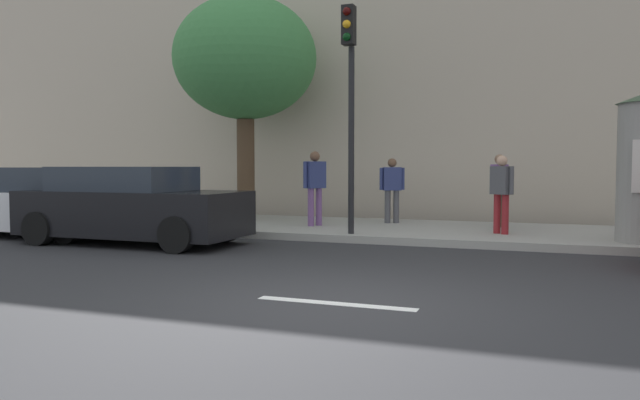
# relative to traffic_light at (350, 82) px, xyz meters

# --- Properties ---
(ground_plane) EXTENTS (80.00, 80.00, 0.00)m
(ground_plane) POSITION_rel_traffic_light_xyz_m (1.52, -5.24, -3.12)
(ground_plane) COLOR #2B2B2D
(sidewalk_curb) EXTENTS (36.00, 4.00, 0.15)m
(sidewalk_curb) POSITION_rel_traffic_light_xyz_m (1.52, 1.76, -3.05)
(sidewalk_curb) COLOR #9E9B93
(sidewalk_curb) RESTS_ON ground_plane
(lane_markings) EXTENTS (25.80, 0.16, 0.01)m
(lane_markings) POSITION_rel_traffic_light_xyz_m (1.52, -5.24, -3.12)
(lane_markings) COLOR silver
(lane_markings) RESTS_ON ground_plane
(building_backdrop) EXTENTS (36.00, 5.00, 9.44)m
(building_backdrop) POSITION_rel_traffic_light_xyz_m (1.52, 6.76, 1.60)
(building_backdrop) COLOR #B7A893
(building_backdrop) RESTS_ON ground_plane
(traffic_light) EXTENTS (0.24, 0.45, 4.43)m
(traffic_light) POSITION_rel_traffic_light_xyz_m (0.00, 0.00, 0.00)
(traffic_light) COLOR black
(traffic_light) RESTS_ON sidewalk_curb
(street_tree) EXTENTS (3.59, 3.59, 5.57)m
(street_tree) POSITION_rel_traffic_light_xyz_m (-3.51, 2.37, 1.04)
(street_tree) COLOR #4C3826
(street_tree) RESTS_ON sidewalk_curb
(pedestrian_tallest) EXTENTS (0.55, 0.38, 1.53)m
(pedestrian_tallest) POSITION_rel_traffic_light_xyz_m (0.22, 2.63, -2.09)
(pedestrian_tallest) COLOR #4C4C51
(pedestrian_tallest) RESTS_ON sidewalk_curb
(pedestrian_in_light_jacket) EXTENTS (0.48, 0.44, 1.55)m
(pedestrian_in_light_jacket) POSITION_rel_traffic_light_xyz_m (2.80, 1.13, -2.07)
(pedestrian_in_light_jacket) COLOR maroon
(pedestrian_in_light_jacket) RESTS_ON sidewalk_curb
(pedestrian_with_backpack) EXTENTS (0.44, 0.57, 1.68)m
(pedestrian_with_backpack) POSITION_rel_traffic_light_xyz_m (-1.25, 1.36, -1.98)
(pedestrian_with_backpack) COLOR #724C84
(pedestrian_with_backpack) RESTS_ON sidewalk_curb
(pedestrian_in_dark_shirt) EXTENTS (0.36, 0.64, 1.60)m
(pedestrian_in_dark_shirt) POSITION_rel_traffic_light_xyz_m (2.67, 2.42, -2.03)
(pedestrian_in_dark_shirt) COLOR #1E5938
(pedestrian_in_dark_shirt) RESTS_ON sidewalk_curb
(parked_car_dark) EXTENTS (4.62, 1.95, 1.47)m
(parked_car_dark) POSITION_rel_traffic_light_xyz_m (-6.68, -1.41, -2.41)
(parked_car_dark) COLOR silver
(parked_car_dark) RESTS_ON ground_plane
(parked_car_red) EXTENTS (4.35, 1.90, 1.48)m
(parked_car_red) POSITION_rel_traffic_light_xyz_m (-3.85, -1.74, -2.40)
(parked_car_red) COLOR black
(parked_car_red) RESTS_ON ground_plane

